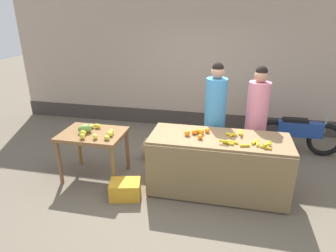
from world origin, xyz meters
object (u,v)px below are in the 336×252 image
object	(u,v)px
vendor_woman_pink_shirt	(256,121)
produce_sack	(151,148)
parked_motorcycle	(299,134)
produce_crate	(125,189)
vendor_woman_blue_shirt	(215,119)

from	to	relation	value
vendor_woman_pink_shirt	produce_sack	distance (m)	1.91
vendor_woman_pink_shirt	produce_sack	world-z (taller)	vendor_woman_pink_shirt
produce_sack	parked_motorcycle	bearing A→B (deg)	16.88
parked_motorcycle	produce_crate	xyz separation A→B (m)	(-2.74, -2.05, -0.27)
vendor_woman_pink_shirt	parked_motorcycle	distance (m)	1.34
vendor_woman_blue_shirt	produce_crate	bearing A→B (deg)	-137.03
vendor_woman_blue_shirt	produce_crate	xyz separation A→B (m)	(-1.19, -1.11, -0.81)
produce_crate	produce_sack	world-z (taller)	produce_sack
produce_crate	vendor_woman_blue_shirt	bearing A→B (deg)	42.97
vendor_woman_blue_shirt	produce_crate	distance (m)	1.82
parked_motorcycle	produce_crate	world-z (taller)	parked_motorcycle
produce_crate	produce_sack	xyz separation A→B (m)	(0.07, 1.24, 0.09)
vendor_woman_blue_shirt	produce_crate	world-z (taller)	vendor_woman_blue_shirt
vendor_woman_pink_shirt	produce_sack	size ratio (longest dim) A/B	4.04
vendor_woman_blue_shirt	produce_sack	world-z (taller)	vendor_woman_blue_shirt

